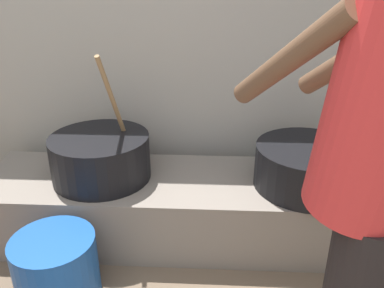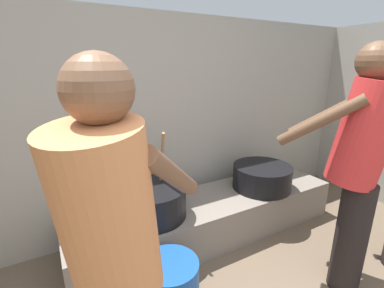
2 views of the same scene
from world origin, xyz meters
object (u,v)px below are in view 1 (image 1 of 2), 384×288
object	(u,v)px
cook_in_red_shirt	(375,164)
bucket_blue_plastic	(57,269)
cooking_pot_main	(101,157)
cooking_pot_secondary	(308,167)

from	to	relation	value
cook_in_red_shirt	bucket_blue_plastic	bearing A→B (deg)	159.89
cook_in_red_shirt	bucket_blue_plastic	distance (m)	1.43
cooking_pot_main	cook_in_red_shirt	bearing A→B (deg)	-42.12
cooking_pot_main	cooking_pot_secondary	xyz separation A→B (m)	(1.11, -0.04, -0.01)
cook_in_red_shirt	bucket_blue_plastic	xyz separation A→B (m)	(-1.13, 0.41, -0.78)
cook_in_red_shirt	bucket_blue_plastic	size ratio (longest dim) A/B	4.38
cook_in_red_shirt	cooking_pot_secondary	bearing A→B (deg)	85.09
bucket_blue_plastic	cooking_pot_secondary	bearing A→B (deg)	21.93
cooking_pot_main	cook_in_red_shirt	xyz separation A→B (m)	(1.03, -0.93, 0.46)
cooking_pot_main	cooking_pot_secondary	size ratio (longest dim) A/B	1.26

